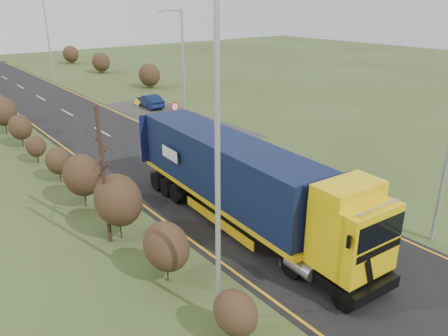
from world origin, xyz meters
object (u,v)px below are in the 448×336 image
lorry (242,180)px  car_blue_sedan (150,101)px  car_red_hatchback (186,119)px  speed_sign (175,112)px

lorry → car_blue_sedan: bearing=74.4°
car_red_hatchback → speed_sign: speed_sign is taller
car_blue_sedan → lorry: bearing=75.1°
car_blue_sedan → speed_sign: (-2.90, -9.32, 1.22)m
lorry → speed_sign: lorry is taller
car_red_hatchback → car_blue_sedan: (0.93, 7.74, 0.01)m
speed_sign → car_red_hatchback: bearing=38.6°
lorry → car_blue_sedan: size_ratio=3.85×
lorry → speed_sign: 15.16m
speed_sign → lorry: bearing=-110.6°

